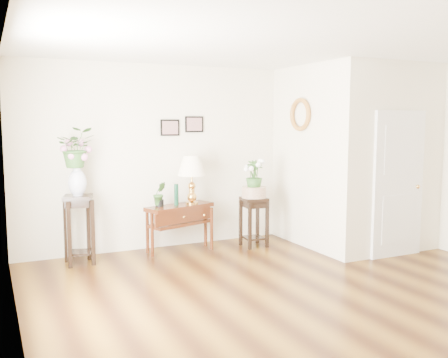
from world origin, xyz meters
TOP-DOWN VIEW (x-y plane):
  - floor at (0.00, 0.00)m, footprint 6.00×5.50m
  - ceiling at (0.00, 0.00)m, footprint 6.00×5.50m
  - wall_back at (0.00, 2.75)m, footprint 6.00×0.02m
  - wall_left at (-3.00, 0.00)m, footprint 0.02×5.50m
  - partition at (2.10, 1.77)m, footprint 1.80×1.95m
  - door at (2.10, 0.78)m, footprint 0.90×0.05m
  - art_print_left at (-0.65, 2.73)m, footprint 0.30×0.02m
  - art_print_right at (-0.25, 2.73)m, footprint 0.30×0.02m
  - wall_ornament at (1.16, 1.90)m, footprint 0.07×0.51m
  - console_table at (-0.64, 2.38)m, footprint 1.12×0.65m
  - table_lamp at (-0.44, 2.38)m, footprint 0.54×0.54m
  - green_vase at (-0.69, 2.38)m, footprint 0.09×0.09m
  - potted_plant at (-0.95, 2.38)m, footprint 0.19×0.15m
  - plant_stand_a at (-2.11, 2.35)m, footprint 0.46×0.46m
  - porcelain_vase at (-2.11, 2.35)m, footprint 0.27×0.27m
  - lily_arrangement at (-2.11, 2.35)m, footprint 0.54×0.48m
  - plant_stand_b at (0.51, 2.16)m, footprint 0.40×0.40m
  - ceramic_bowl at (0.51, 2.16)m, footprint 0.38×0.38m
  - narcissus at (0.51, 2.16)m, footprint 0.31×0.31m

SIDE VIEW (x-z plane):
  - floor at x=0.00m, z-range -0.01..0.01m
  - console_table at x=-0.64m, z-range 0.00..0.71m
  - plant_stand_b at x=0.51m, z-range 0.00..0.77m
  - plant_stand_a at x=-2.11m, z-range 0.00..0.95m
  - ceramic_bowl at x=0.51m, z-range 0.77..0.94m
  - green_vase at x=-0.69m, z-range 0.72..1.04m
  - potted_plant at x=-0.95m, z-range 0.71..1.05m
  - door at x=2.10m, z-range 0.00..2.10m
  - table_lamp at x=-0.44m, z-range 0.68..1.43m
  - narcissus at x=0.51m, z-range 0.89..1.35m
  - porcelain_vase at x=-2.11m, z-range 0.96..1.39m
  - wall_back at x=0.00m, z-range 0.00..2.80m
  - wall_left at x=-3.00m, z-range 0.00..2.80m
  - partition at x=2.10m, z-range 0.00..2.80m
  - lily_arrangement at x=-2.11m, z-range 1.35..1.89m
  - art_print_left at x=-0.65m, z-range 1.73..1.98m
  - art_print_right at x=-0.25m, z-range 1.77..2.02m
  - wall_ornament at x=1.16m, z-range 1.79..2.30m
  - ceiling at x=0.00m, z-range 2.79..2.81m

